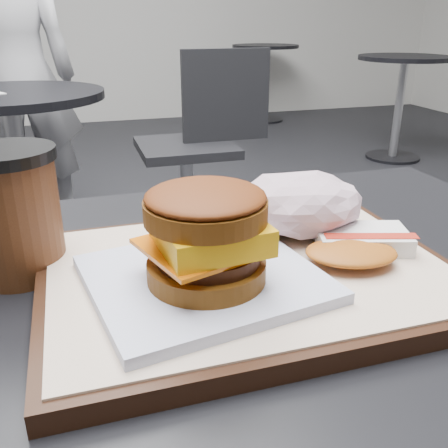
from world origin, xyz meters
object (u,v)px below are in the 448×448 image
patron (19,77)px  hash_brown (357,245)px  serving_tray (248,275)px  breakfast_sandwich (206,246)px  neighbor_table (16,145)px  coffee_cup (13,209)px  neighbor_chair (200,135)px  customer_table (244,434)px  crumpled_wrapper (299,204)px

patron → hash_brown: bearing=95.6°
serving_tray → breakfast_sandwich: bearing=-149.7°
breakfast_sandwich → hash_brown: bearing=6.8°
hash_brown → neighbor_table: bearing=105.5°
hash_brown → coffee_cup: (-0.31, 0.10, 0.04)m
serving_tray → neighbor_chair: neighbor_chair is taller
hash_brown → neighbor_chair: bearing=80.4°
customer_table → coffee_cup: 0.34m
crumpled_wrapper → coffee_cup: bearing=174.6°
coffee_cup → hash_brown: bearing=-17.2°
crumpled_wrapper → breakfast_sandwich: bearing=-144.9°
breakfast_sandwich → patron: patron is taller
patron → customer_table: bearing=92.9°
neighbor_table → breakfast_sandwich: bearing=-79.7°
hash_brown → neighbor_chair: (0.30, 1.78, -0.29)m
hash_brown → crumpled_wrapper: crumpled_wrapper is taller
neighbor_table → neighbor_chair: size_ratio=0.85×
neighbor_chair → breakfast_sandwich: bearing=-104.3°
customer_table → coffee_cup: coffee_cup is taller
coffee_cup → crumpled_wrapper: bearing=-5.4°
customer_table → breakfast_sandwich: breakfast_sandwich is taller
coffee_cup → patron: bearing=93.9°
serving_tray → patron: size_ratio=0.26×
customer_table → crumpled_wrapper: crumpled_wrapper is taller
patron → neighbor_table: bearing=83.9°
coffee_cup → neighbor_chair: (0.62, 1.69, -0.33)m
breakfast_sandwich → neighbor_chair: (0.46, 1.80, -0.32)m
serving_tray → hash_brown: (0.11, -0.01, 0.02)m
serving_tray → hash_brown: hash_brown is taller
serving_tray → breakfast_sandwich: 0.07m
serving_tray → breakfast_sandwich: (-0.05, -0.03, 0.05)m
neighbor_chair → hash_brown: bearing=-99.6°
customer_table → crumpled_wrapper: size_ratio=5.69×
serving_tray → crumpled_wrapper: crumpled_wrapper is taller
patron → breakfast_sandwich: bearing=91.6°
neighbor_chair → patron: bearing=149.6°
breakfast_sandwich → crumpled_wrapper: size_ratio=1.53×
coffee_cup → patron: (-0.15, 2.13, -0.09)m
breakfast_sandwich → neighbor_table: breakfast_sandwich is taller
serving_tray → neighbor_table: 1.70m
hash_brown → patron: patron is taller
neighbor_table → crumpled_wrapper: bearing=-74.8°
breakfast_sandwich → patron: 2.27m
neighbor_chair → neighbor_table: bearing=-170.7°
breakfast_sandwich → neighbor_table: 1.73m
serving_tray → neighbor_table: serving_tray is taller
crumpled_wrapper → neighbor_chair: 1.77m
breakfast_sandwich → coffee_cup: size_ratio=1.71×
customer_table → breakfast_sandwich: size_ratio=3.72×
customer_table → crumpled_wrapper: 0.26m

